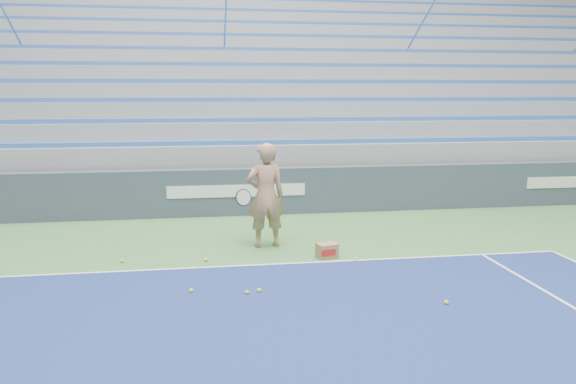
% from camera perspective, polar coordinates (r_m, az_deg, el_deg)
% --- Properties ---
extents(sponsor_barrier, '(30.00, 0.32, 1.10)m').
position_cam_1_polar(sponsor_barrier, '(13.23, -5.24, 0.02)').
color(sponsor_barrier, '#354151').
rests_on(sponsor_barrier, ground).
extents(bleachers, '(31.00, 9.15, 7.30)m').
position_cam_1_polar(bleachers, '(18.74, -6.45, 8.54)').
color(bleachers, gray).
rests_on(bleachers, ground).
extents(tennis_player, '(0.99, 0.89, 1.95)m').
position_cam_1_polar(tennis_player, '(10.40, -2.30, -0.35)').
color(tennis_player, tan).
rests_on(tennis_player, ground).
extents(ball_box, '(0.40, 0.34, 0.26)m').
position_cam_1_polar(ball_box, '(9.90, 3.98, -5.96)').
color(ball_box, '#946D47').
rests_on(ball_box, ground).
extents(tennis_ball_0, '(0.07, 0.07, 0.07)m').
position_cam_1_polar(tennis_ball_0, '(8.26, -2.93, -9.97)').
color(tennis_ball_0, '#BDE32E').
rests_on(tennis_ball_0, ground).
extents(tennis_ball_1, '(0.07, 0.07, 0.07)m').
position_cam_1_polar(tennis_ball_1, '(10.03, -16.46, -6.71)').
color(tennis_ball_1, '#BDE32E').
rests_on(tennis_ball_1, ground).
extents(tennis_ball_2, '(0.07, 0.07, 0.07)m').
position_cam_1_polar(tennis_ball_2, '(8.11, 15.78, -10.76)').
color(tennis_ball_2, '#BDE32E').
rests_on(tennis_ball_2, ground).
extents(tennis_ball_3, '(0.07, 0.07, 0.07)m').
position_cam_1_polar(tennis_ball_3, '(8.36, -9.82, -9.86)').
color(tennis_ball_3, '#BDE32E').
rests_on(tennis_ball_3, ground).
extents(tennis_ball_4, '(0.07, 0.07, 0.07)m').
position_cam_1_polar(tennis_ball_4, '(8.20, -4.19, -10.14)').
color(tennis_ball_4, '#BDE32E').
rests_on(tennis_ball_4, ground).
extents(tennis_ball_5, '(0.07, 0.07, 0.07)m').
position_cam_1_polar(tennis_ball_5, '(9.81, 6.95, -6.75)').
color(tennis_ball_5, '#BDE32E').
rests_on(tennis_ball_5, ground).
extents(tennis_ball_6, '(0.07, 0.07, 0.07)m').
position_cam_1_polar(tennis_ball_6, '(9.79, -8.32, -6.81)').
color(tennis_ball_6, '#BDE32E').
rests_on(tennis_ball_6, ground).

